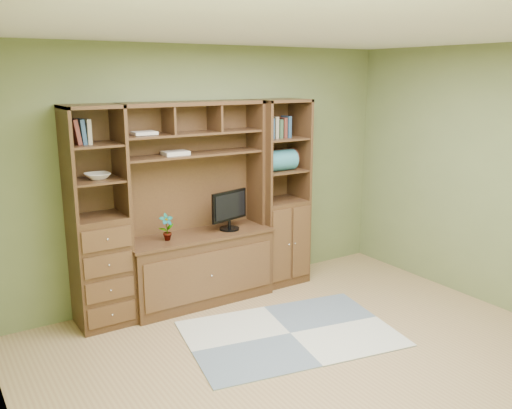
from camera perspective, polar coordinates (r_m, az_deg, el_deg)
room at (r=4.10m, az=7.77°, el=-0.78°), size 4.60×4.10×2.64m
center_hutch at (r=5.46m, az=-6.08°, el=-0.11°), size 1.54×0.53×2.05m
left_tower at (r=5.14m, az=-16.29°, el=-1.44°), size 0.50×0.45×2.05m
right_tower at (r=6.00m, az=2.52°, el=1.20°), size 0.55×0.45×2.05m
rug at (r=5.08m, az=3.62°, el=-13.41°), size 2.05×1.56×0.01m
monitor at (r=5.58m, az=-2.85°, el=0.14°), size 0.50×0.32×0.57m
orchid at (r=5.32m, az=-9.39°, el=-2.37°), size 0.14×0.10×0.27m
magazines at (r=5.36m, az=-8.50°, el=5.39°), size 0.24×0.18×0.04m
bowl at (r=5.07m, az=-16.35°, el=2.89°), size 0.22×0.22×0.06m
blanket_teal at (r=5.86m, az=2.37°, el=4.65°), size 0.38×0.22×0.22m
blanket_red at (r=6.09m, az=3.35°, el=4.92°), size 0.38×0.21×0.21m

